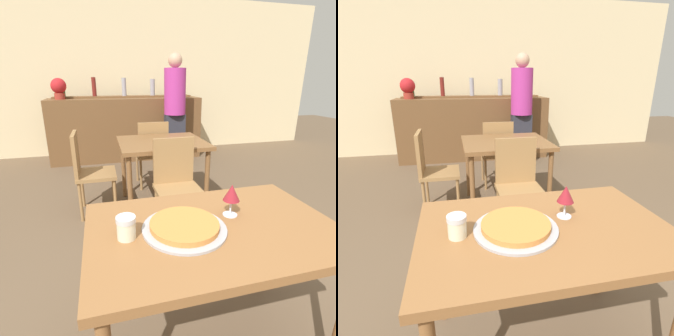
% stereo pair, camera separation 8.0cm
% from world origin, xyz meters
% --- Properties ---
extents(wall_back, '(8.00, 0.05, 2.80)m').
position_xyz_m(wall_back, '(0.00, 4.25, 1.40)').
color(wall_back, beige).
rests_on(wall_back, ground_plane).
extents(dining_table_near, '(1.13, 0.73, 0.75)m').
position_xyz_m(dining_table_near, '(0.00, 0.00, 0.66)').
color(dining_table_near, brown).
rests_on(dining_table_near, ground_plane).
extents(dining_table_far, '(0.92, 0.79, 0.75)m').
position_xyz_m(dining_table_far, '(0.17, 1.73, 0.65)').
color(dining_table_far, brown).
rests_on(dining_table_far, ground_plane).
extents(bar_counter, '(2.60, 0.56, 1.07)m').
position_xyz_m(bar_counter, '(0.00, 3.74, 0.53)').
color(bar_counter, brown).
rests_on(bar_counter, ground_plane).
extents(bar_back_shelf, '(2.39, 0.24, 0.34)m').
position_xyz_m(bar_back_shelf, '(-0.00, 3.88, 1.13)').
color(bar_back_shelf, brown).
rests_on(bar_back_shelf, bar_counter).
extents(chair_far_side_front, '(0.40, 0.40, 0.88)m').
position_xyz_m(chair_far_side_front, '(0.17, 1.16, 0.51)').
color(chair_far_side_front, olive).
rests_on(chair_far_side_front, ground_plane).
extents(chair_far_side_back, '(0.40, 0.40, 0.88)m').
position_xyz_m(chair_far_side_back, '(0.17, 2.29, 0.51)').
color(chair_far_side_back, olive).
rests_on(chair_far_side_back, ground_plane).
extents(chair_far_side_left, '(0.40, 0.40, 0.88)m').
position_xyz_m(chair_far_side_left, '(-0.62, 1.73, 0.51)').
color(chair_far_side_left, olive).
rests_on(chair_far_side_left, ground_plane).
extents(pizza_tray, '(0.37, 0.37, 0.04)m').
position_xyz_m(pizza_tray, '(-0.14, -0.00, 0.77)').
color(pizza_tray, '#A3A3A8').
rests_on(pizza_tray, dining_table_near).
extents(cheese_shaker, '(0.08, 0.08, 0.10)m').
position_xyz_m(cheese_shaker, '(-0.39, 0.00, 0.80)').
color(cheese_shaker, beige).
rests_on(cheese_shaker, dining_table_near).
extents(person_standing, '(0.34, 0.34, 1.76)m').
position_xyz_m(person_standing, '(0.72, 3.16, 0.96)').
color(person_standing, '#2D2D38').
rests_on(person_standing, ground_plane).
extents(wine_glass, '(0.08, 0.08, 0.16)m').
position_xyz_m(wine_glass, '(0.12, 0.07, 0.86)').
color(wine_glass, silver).
rests_on(wine_glass, dining_table_near).
extents(potted_plant, '(0.24, 0.24, 0.33)m').
position_xyz_m(potted_plant, '(-1.05, 3.69, 1.25)').
color(potted_plant, maroon).
rests_on(potted_plant, bar_counter).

